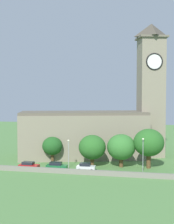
# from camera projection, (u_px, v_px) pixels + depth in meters

# --- Properties ---
(ground_plane) EXTENTS (200.00, 200.00, 0.00)m
(ground_plane) POSITION_uv_depth(u_px,v_px,m) (94.00, 158.00, 89.89)
(ground_plane) COLOR #517F42
(church) EXTENTS (40.11, 21.88, 35.88)m
(church) POSITION_uv_depth(u_px,v_px,m) (99.00, 124.00, 90.97)
(church) COLOR gray
(church) RESTS_ON ground
(quay_barrier) EXTENTS (44.41, 0.70, 1.07)m
(quay_barrier) POSITION_uv_depth(u_px,v_px,m) (77.00, 172.00, 71.86)
(quay_barrier) COLOR gray
(quay_barrier) RESTS_ON ground
(car_red) EXTENTS (4.59, 2.28, 1.71)m
(car_red) POSITION_uv_depth(u_px,v_px,m) (29.00, 165.00, 76.54)
(car_red) COLOR red
(car_red) RESTS_ON ground
(car_green) EXTENTS (4.74, 2.31, 1.76)m
(car_green) POSITION_uv_depth(u_px,v_px,m) (57.00, 166.00, 75.87)
(car_green) COLOR #1E6B38
(car_green) RESTS_ON ground
(car_white) EXTENTS (4.17, 2.27, 1.77)m
(car_white) POSITION_uv_depth(u_px,v_px,m) (86.00, 167.00, 74.93)
(car_white) COLOR silver
(car_white) RESTS_ON ground
(streetlamp_west_mid) EXTENTS (0.44, 0.44, 6.55)m
(streetlamp_west_mid) POSITION_uv_depth(u_px,v_px,m) (68.00, 149.00, 77.79)
(streetlamp_west_mid) COLOR #9EA0A5
(streetlamp_west_mid) RESTS_ON ground
(streetlamp_central) EXTENTS (0.44, 0.44, 7.42)m
(streetlamp_central) POSITION_uv_depth(u_px,v_px,m) (143.00, 149.00, 73.94)
(streetlamp_central) COLOR #9EA0A5
(streetlamp_central) RESTS_ON ground
(tree_churchyard) EXTENTS (6.65, 6.65, 7.72)m
(tree_churchyard) POSITION_uv_depth(u_px,v_px,m) (121.00, 147.00, 78.52)
(tree_churchyard) COLOR brown
(tree_churchyard) RESTS_ON ground
(tree_by_tower) EXTENTS (6.38, 6.38, 7.47)m
(tree_by_tower) POSITION_uv_depth(u_px,v_px,m) (92.00, 147.00, 79.16)
(tree_by_tower) COLOR brown
(tree_by_tower) RESTS_ON ground
(tree_riverside_west) EXTENTS (7.04, 7.04, 9.11)m
(tree_riverside_west) POSITION_uv_depth(u_px,v_px,m) (149.00, 143.00, 77.30)
(tree_riverside_west) COLOR brown
(tree_riverside_west) RESTS_ON ground
(tree_riverside_east) EXTENTS (4.99, 4.99, 6.50)m
(tree_riverside_east) POSITION_uv_depth(u_px,v_px,m) (52.00, 146.00, 83.21)
(tree_riverside_east) COLOR brown
(tree_riverside_east) RESTS_ON ground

